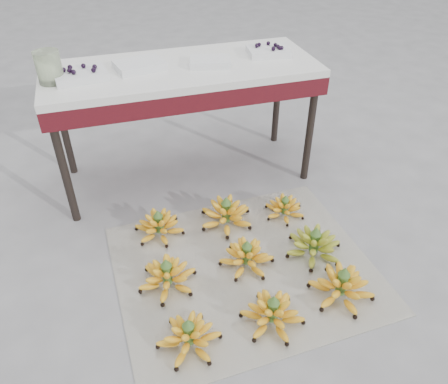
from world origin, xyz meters
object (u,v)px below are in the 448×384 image
object	(u,v)px
bunch_back_left	(159,226)
vendor_table	(182,80)
bunch_front_center	(272,313)
bunch_mid_center	(247,257)
tray_left	(139,65)
bunch_front_right	(341,286)
glass_jar	(49,67)
tray_far_left	(80,75)
bunch_back_right	(285,208)
tray_right	(210,62)
bunch_mid_right	(314,245)
bunch_back_center	(226,214)
bunch_front_left	(189,336)
tray_far_right	(269,51)
newspaper_mat	(244,268)
bunch_mid_left	(167,276)

from	to	relation	value
bunch_back_left	vendor_table	distance (m)	0.84
bunch_front_center	vendor_table	size ratio (longest dim) A/B	0.24
bunch_mid_center	tray_left	bearing A→B (deg)	88.96
bunch_front_right	glass_jar	xyz separation A→B (m)	(-1.13, 1.16, 0.75)
tray_far_left	tray_left	size ratio (longest dim) A/B	1.00
bunch_back_right	vendor_table	size ratio (longest dim) A/B	0.18
bunch_back_left	glass_jar	bearing A→B (deg)	107.07
tray_left	tray_right	world-z (taller)	tray_left
bunch_mid_right	vendor_table	size ratio (longest dim) A/B	0.22
bunch_back_right	bunch_mid_right	bearing A→B (deg)	-100.97
bunch_back_center	tray_right	size ratio (longest dim) A/B	1.33
bunch_mid_center	bunch_back_left	size ratio (longest dim) A/B	1.00
bunch_back_left	vendor_table	xyz separation A→B (m)	(0.28, 0.52, 0.59)
bunch_front_left	tray_far_right	bearing A→B (deg)	72.03
bunch_mid_right	glass_jar	world-z (taller)	glass_jar
newspaper_mat	bunch_front_right	bearing A→B (deg)	-38.66
bunch_back_center	bunch_mid_right	bearing A→B (deg)	-36.53
vendor_table	glass_jar	distance (m)	0.70
bunch_front_right	bunch_back_right	distance (m)	0.62
bunch_front_right	vendor_table	world-z (taller)	vendor_table
bunch_front_center	bunch_back_right	bearing A→B (deg)	40.67
bunch_mid_right	tray_far_left	distance (m)	1.50
bunch_front_left	tray_far_left	xyz separation A→B (m)	(-0.25, 1.22, 0.69)
bunch_front_left	bunch_front_right	size ratio (longest dim) A/B	0.94
tray_left	bunch_front_right	bearing A→B (deg)	-60.96
bunch_mid_center	bunch_back_center	world-z (taller)	bunch_back_center
bunch_front_left	vendor_table	distance (m)	1.41
bunch_front_left	bunch_front_center	bearing A→B (deg)	15.47
bunch_front_left	bunch_front_center	world-z (taller)	bunch_front_center
bunch_mid_right	tray_far_left	xyz separation A→B (m)	(-0.99, 0.88, 0.69)
bunch_back_left	glass_jar	distance (m)	0.98
newspaper_mat	tray_far_right	bearing A→B (deg)	63.96
bunch_front_left	tray_right	xyz separation A→B (m)	(0.44, 1.21, 0.69)
bunch_front_center	bunch_mid_right	xyz separation A→B (m)	(0.36, 0.33, 0.00)
bunch_front_left	bunch_mid_right	bearing A→B (deg)	39.31
bunch_mid_left	vendor_table	world-z (taller)	vendor_table
newspaper_mat	tray_far_left	distance (m)	1.31
tray_far_left	bunch_back_center	bearing A→B (deg)	-39.04
tray_left	glass_jar	size ratio (longest dim) A/B	1.79
bunch_front_left	bunch_mid_right	world-z (taller)	bunch_mid_right
bunch_front_right	tray_far_right	bearing A→B (deg)	74.87
tray_far_left	tray_left	xyz separation A→B (m)	(0.31, 0.05, -0.00)
bunch_back_center	vendor_table	distance (m)	0.80
bunch_front_left	bunch_back_left	xyz separation A→B (m)	(0.01, 0.72, -0.00)
tray_far_left	tray_far_right	distance (m)	1.07
bunch_front_left	tray_far_left	world-z (taller)	tray_far_left
bunch_front_left	bunch_mid_left	world-z (taller)	bunch_mid_left
bunch_mid_left	tray_far_right	distance (m)	1.42
bunch_front_center	bunch_back_right	size ratio (longest dim) A/B	1.31
tray_left	tray_right	bearing A→B (deg)	-8.57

